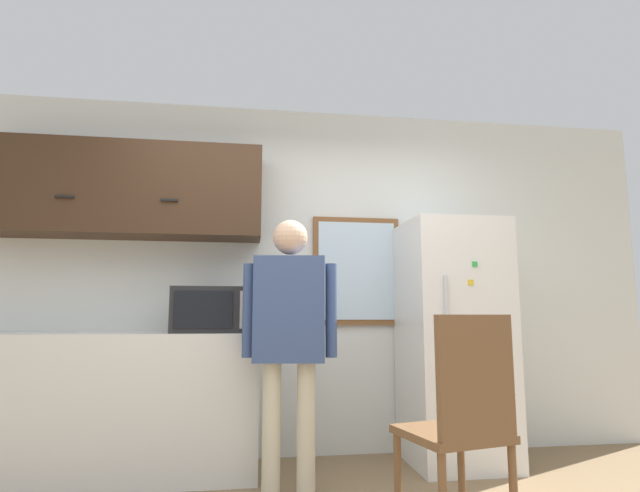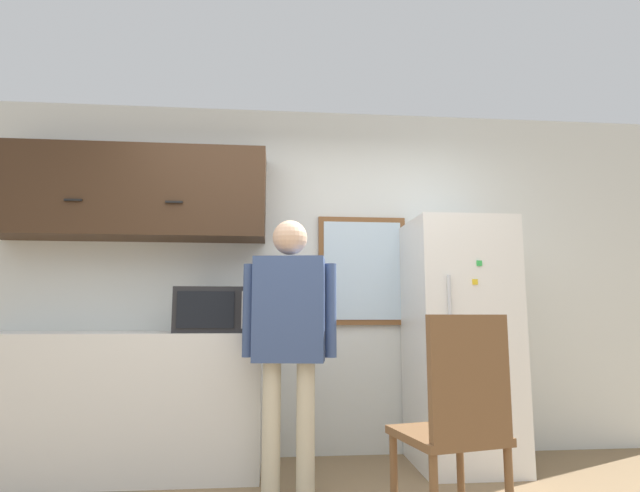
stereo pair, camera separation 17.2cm
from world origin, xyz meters
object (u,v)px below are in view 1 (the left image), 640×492
at_px(microwave, 213,310).
at_px(refrigerator, 453,340).
at_px(chair, 462,415).
at_px(person, 290,324).

relative_size(microwave, refrigerator, 0.30).
xyz_separation_m(microwave, chair, (1.27, -1.09, -0.51)).
xyz_separation_m(person, refrigerator, (1.24, 0.47, -0.13)).
relative_size(microwave, chair, 0.50).
height_order(person, chair, person).
bearing_deg(person, chair, -33.01).
bearing_deg(chair, refrigerator, -124.53).
relative_size(microwave, person, 0.32).
bearing_deg(person, microwave, 148.49).
relative_size(person, chair, 1.56).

